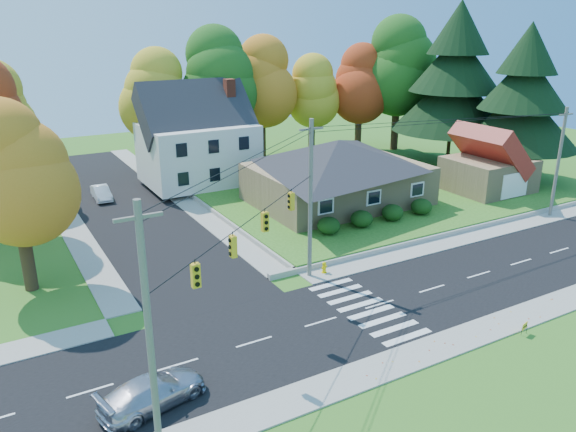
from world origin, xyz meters
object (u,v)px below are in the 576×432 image
silver_sedan (153,392)px  fire_hydrant (324,268)px  white_car (101,193)px  ranch_house (338,170)px

silver_sedan → fire_hydrant: 15.30m
silver_sedan → white_car: 30.91m
fire_hydrant → white_car: bearing=110.9°
ranch_house → silver_sedan: size_ratio=3.14×
silver_sedan → fire_hydrant: size_ratio=5.69×
white_car → fire_hydrant: white_car is taller
white_car → fire_hydrant: 24.82m
ranch_house → white_car: bearing=144.7°
silver_sedan → fire_hydrant: silver_sedan is taller
ranch_house → silver_sedan: bearing=-140.0°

